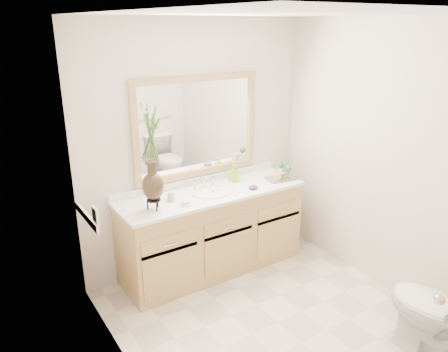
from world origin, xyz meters
TOP-DOWN VIEW (x-y plane):
  - floor at (0.00, 0.00)m, footprint 2.60×2.60m
  - ceiling at (0.00, 0.00)m, footprint 2.40×2.60m
  - wall_back at (0.00, 1.30)m, footprint 2.40×0.02m
  - wall_left at (-1.20, 0.00)m, footprint 0.02×2.60m
  - wall_right at (1.20, 0.00)m, footprint 0.02×2.60m
  - vanity at (0.00, 1.01)m, footprint 1.80×0.55m
  - counter at (0.00, 1.01)m, footprint 1.84×0.57m
  - sink at (0.00, 1.00)m, footprint 0.38×0.34m
  - mirror at (0.00, 1.28)m, footprint 1.32×0.04m
  - switch_plate at (-1.19, 0.76)m, footprint 0.02×0.12m
  - door at (-0.30, -1.29)m, footprint 0.80×0.03m
  - toilet at (0.70, -0.92)m, footprint 0.42×0.75m
  - flower_vase at (-0.63, 0.94)m, footprint 0.22×0.22m
  - tumbler at (-0.43, 1.03)m, footprint 0.07×0.07m
  - soap_dish at (-0.37, 0.87)m, footprint 0.11×0.11m
  - soap_bottle at (0.33, 1.14)m, footprint 0.08×0.08m
  - purple_dish at (0.36, 0.86)m, footprint 0.10×0.08m
  - tray at (0.77, 0.93)m, footprint 0.31×0.23m
  - mug_left at (0.70, 0.90)m, footprint 0.10×0.09m
  - mug_right at (0.76, 0.96)m, footprint 0.12×0.12m
  - goblet_front at (0.82, 0.88)m, footprint 0.07×0.07m
  - goblet_back at (0.82, 1.00)m, footprint 0.07×0.07m

SIDE VIEW (x-z plane):
  - floor at x=0.00m, z-range 0.00..0.00m
  - toilet at x=0.70m, z-range 0.00..0.74m
  - vanity at x=0.00m, z-range 0.00..0.80m
  - sink at x=0.00m, z-range 0.66..0.89m
  - counter at x=0.00m, z-range 0.80..0.83m
  - tray at x=0.77m, z-range 0.83..0.84m
  - soap_dish at x=-0.37m, z-range 0.82..0.86m
  - purple_dish at x=0.36m, z-range 0.83..0.87m
  - tumbler at x=-0.43m, z-range 0.83..0.92m
  - mug_right at x=0.76m, z-range 0.84..0.93m
  - mug_left at x=0.70m, z-range 0.84..0.94m
  - soap_bottle at x=0.33m, z-range 0.83..0.99m
  - goblet_front at x=0.82m, z-range 0.87..1.02m
  - goblet_back at x=0.82m, z-range 0.87..1.03m
  - switch_plate at x=-1.19m, z-range 0.92..1.04m
  - door at x=-0.30m, z-range 0.00..2.00m
  - wall_back at x=0.00m, z-range 0.00..2.40m
  - wall_left at x=-1.20m, z-range 0.00..2.40m
  - wall_right at x=1.20m, z-range 0.00..2.40m
  - mirror at x=0.00m, z-range 0.92..1.89m
  - flower_vase at x=-0.63m, z-range 0.99..1.88m
  - ceiling at x=0.00m, z-range 2.39..2.41m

